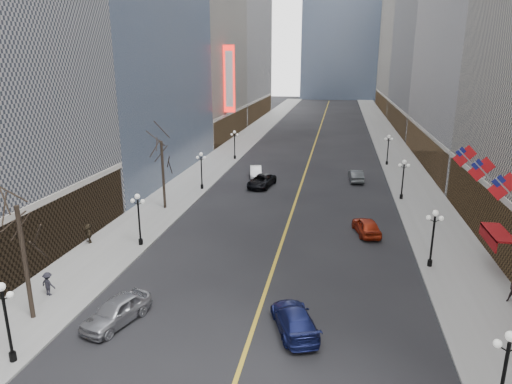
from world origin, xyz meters
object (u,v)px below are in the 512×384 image
at_px(streetlamp_east_0, 505,368).
at_px(car_sb_near, 294,319).
at_px(streetlamp_east_3, 388,147).
at_px(streetlamp_west_3, 235,142).
at_px(car_sb_far, 356,176).
at_px(car_sb_mid, 366,226).
at_px(car_nb_near, 117,311).
at_px(streetlamp_east_1, 433,232).
at_px(car_nb_mid, 256,171).
at_px(streetlamp_west_1, 139,214).
at_px(car_nb_far, 262,181).
at_px(streetlamp_west_0, 6,314).
at_px(streetlamp_east_2, 403,175).
at_px(streetlamp_west_2, 201,167).

relative_size(streetlamp_east_0, car_sb_near, 0.88).
bearing_deg(streetlamp_east_3, car_sb_near, -101.44).
distance_m(streetlamp_west_3, car_sb_far, 21.55).
bearing_deg(streetlamp_east_0, car_sb_mid, 101.27).
height_order(car_nb_near, car_sb_far, car_nb_near).
distance_m(streetlamp_east_1, streetlamp_east_3, 36.00).
bearing_deg(car_nb_mid, streetlamp_west_1, -113.54).
bearing_deg(car_sb_mid, streetlamp_west_3, -70.07).
relative_size(streetlamp_west_1, car_sb_mid, 0.99).
bearing_deg(car_sb_near, car_nb_far, -97.07).
distance_m(streetlamp_west_0, car_nb_far, 37.34).
bearing_deg(streetlamp_east_2, car_nb_far, 171.04).
height_order(streetlamp_east_0, streetlamp_east_2, same).
distance_m(streetlamp_east_2, car_sb_mid, 12.65).
height_order(streetlamp_east_2, streetlamp_west_0, same).
bearing_deg(streetlamp_east_1, streetlamp_west_3, 123.25).
relative_size(streetlamp_east_1, streetlamp_west_1, 1.00).
bearing_deg(streetlamp_east_1, streetlamp_east_3, 90.00).
xyz_separation_m(streetlamp_west_3, car_sb_near, (14.22, -46.35, -2.16)).
bearing_deg(streetlamp_east_0, car_sb_far, 96.69).
height_order(streetlamp_west_2, car_sb_mid, streetlamp_west_2).
distance_m(streetlamp_west_0, car_nb_near, 6.16).
relative_size(streetlamp_west_0, car_sb_near, 0.88).
bearing_deg(car_nb_mid, car_sb_near, -87.97).
relative_size(streetlamp_west_0, streetlamp_west_2, 1.00).
bearing_deg(streetlamp_west_3, car_sb_far, -29.16).
xyz_separation_m(streetlamp_east_2, streetlamp_west_1, (-23.60, -18.00, 0.00)).
relative_size(car_nb_near, car_sb_far, 1.03).
bearing_deg(streetlamp_east_2, streetlamp_east_3, 90.00).
height_order(streetlamp_west_0, car_sb_near, streetlamp_west_0).
relative_size(streetlamp_west_1, streetlamp_west_3, 1.00).
distance_m(streetlamp_east_2, streetlamp_west_2, 23.60).
bearing_deg(streetlamp_west_2, streetlamp_east_1, -37.33).
bearing_deg(car_sb_far, car_nb_near, 62.80).
height_order(streetlamp_east_2, streetlamp_west_3, same).
bearing_deg(car_sb_mid, streetlamp_west_0, 36.50).
height_order(streetlamp_east_2, streetlamp_east_3, same).
bearing_deg(streetlamp_west_1, streetlamp_west_0, -90.00).
height_order(streetlamp_west_2, car_nb_mid, streetlamp_west_2).
xyz_separation_m(streetlamp_east_1, car_sb_near, (-9.38, -10.35, -2.16)).
bearing_deg(car_nb_far, streetlamp_west_2, -150.17).
bearing_deg(streetlamp_east_1, car_sb_mid, 125.04).
xyz_separation_m(streetlamp_west_2, car_nb_mid, (5.32, 7.70, -2.18)).
height_order(streetlamp_west_3, car_nb_mid, streetlamp_west_3).
distance_m(streetlamp_west_3, car_nb_mid, 11.80).
height_order(streetlamp_east_2, car_nb_far, streetlamp_east_2).
bearing_deg(car_nb_far, streetlamp_east_2, 0.33).
bearing_deg(car_nb_near, streetlamp_west_1, 125.15).
height_order(streetlamp_west_0, car_sb_mid, streetlamp_west_0).
relative_size(streetlamp_east_1, streetlamp_east_3, 1.00).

